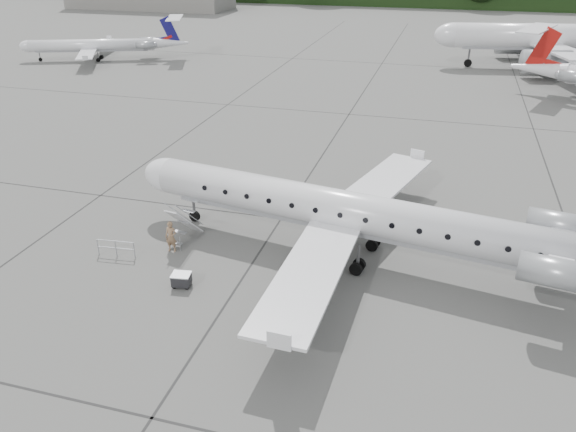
% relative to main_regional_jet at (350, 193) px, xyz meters
% --- Properties ---
extents(ground, '(320.00, 320.00, 0.00)m').
position_rel_main_regional_jet_xyz_m(ground, '(0.90, -4.03, -3.94)').
color(ground, '#575755').
rests_on(ground, ground).
extents(main_regional_jet, '(33.87, 26.76, 7.87)m').
position_rel_main_regional_jet_xyz_m(main_regional_jet, '(0.00, 0.00, 0.00)').
color(main_regional_jet, silver).
rests_on(main_regional_jet, ground).
extents(airstair, '(1.24, 2.60, 2.47)m').
position_rel_main_regional_jet_xyz_m(airstair, '(-9.64, -0.85, -2.70)').
color(airstair, silver).
rests_on(airstair, ground).
extents(passenger, '(0.70, 0.47, 1.88)m').
position_rel_main_regional_jet_xyz_m(passenger, '(-9.86, -2.23, -3.00)').
color(passenger, '#866549').
rests_on(passenger, ground).
extents(safety_railing, '(2.20, 0.30, 1.00)m').
position_rel_main_regional_jet_xyz_m(safety_railing, '(-12.63, -3.66, -3.44)').
color(safety_railing, '#999CA1').
rests_on(safety_railing, ground).
extents(baggage_cart, '(1.02, 0.87, 0.80)m').
position_rel_main_regional_jet_xyz_m(baggage_cart, '(-7.74, -5.42, -3.54)').
color(baggage_cart, black).
rests_on(baggage_cart, ground).
extents(bg_narrowbody, '(36.44, 29.25, 11.69)m').
position_rel_main_regional_jet_xyz_m(bg_narrowbody, '(16.83, 57.30, 1.91)').
color(bg_narrowbody, silver).
rests_on(bg_narrowbody, ground).
extents(bg_regional_left, '(27.04, 23.42, 5.95)m').
position_rel_main_regional_jet_xyz_m(bg_regional_left, '(-45.79, 45.14, -0.96)').
color(bg_regional_left, silver).
rests_on(bg_regional_left, ground).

